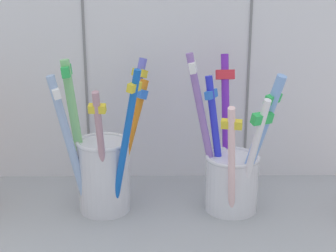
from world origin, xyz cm
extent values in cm
cube|color=#9EA3A8|center=(0.00, 0.00, 1.00)|extent=(64.00, 22.00, 2.00)
cube|color=white|center=(0.00, 12.00, 22.50)|extent=(64.00, 2.00, 45.00)
cube|color=gray|center=(-10.67, 10.90, 22.50)|extent=(0.30, 0.20, 45.00)
cube|color=gray|center=(10.67, 10.90, 22.50)|extent=(0.30, 0.20, 45.00)
cylinder|color=silver|center=(-7.62, 0.95, 6.33)|extent=(6.11, 6.11, 8.66)
torus|color=silver|center=(-7.62, 0.95, 10.66)|extent=(6.30, 6.30, 0.50)
cylinder|color=#676CE1|center=(-4.89, 5.33, 10.80)|extent=(5.18, 6.16, 17.14)
cube|color=yellow|center=(-3.44, 7.15, 17.47)|extent=(2.16, 2.05, 1.18)
cylinder|color=blue|center=(-4.86, -1.89, 11.19)|extent=(4.36, 2.86, 17.75)
cube|color=yellow|center=(-3.62, -2.57, 18.07)|extent=(1.71, 2.10, 1.07)
cylinder|color=#B48694|center=(-7.41, -1.88, 10.13)|extent=(1.22, 4.88, 15.66)
cube|color=yellow|center=(-7.54, -3.33, 15.93)|extent=(1.91, 1.17, 1.05)
cylinder|color=#96B2DB|center=(-11.05, -0.79, 10.72)|extent=(4.51, 2.32, 16.84)
cube|color=white|center=(-12.27, -1.20, 17.17)|extent=(1.68, 2.64, 1.19)
cylinder|color=#81CF7F|center=(-10.54, 0.94, 11.37)|extent=(2.95, 1.11, 18.05)
cube|color=green|center=(-11.32, 0.93, 19.07)|extent=(1.02, 2.22, 1.28)
cylinder|color=orange|center=(-4.76, 2.68, 9.88)|extent=(5.48, 3.97, 15.27)
cube|color=blue|center=(-3.22, 3.64, 15.79)|extent=(1.93, 2.14, 1.27)
cylinder|color=white|center=(7.62, 0.95, 5.33)|extent=(6.32, 6.32, 6.67)
torus|color=silver|center=(7.62, 0.95, 8.67)|extent=(6.50, 6.50, 0.50)
cylinder|color=purple|center=(7.20, 4.83, 11.10)|extent=(1.34, 5.84, 17.65)
cube|color=#E5333F|center=(7.08, 6.49, 17.40)|extent=(2.33, 1.27, 1.36)
cylinder|color=#7EAAED|center=(9.81, -1.62, 10.93)|extent=(5.50, 5.33, 17.39)
cube|color=green|center=(11.12, -2.87, 16.82)|extent=(2.33, 2.37, 1.16)
cylinder|color=#2A31E0|center=(5.73, 1.59, 10.29)|extent=(3.29, 2.47, 15.91)
cube|color=blue|center=(5.00, 2.04, 16.05)|extent=(1.79, 2.20, 1.02)
cylinder|color=white|center=(9.28, -2.22, 9.74)|extent=(3.09, 5.30, 14.92)
cube|color=green|center=(9.95, -3.61, 14.88)|extent=(2.62, 2.04, 1.35)
cylinder|color=#F8CACA|center=(6.89, -3.65, 9.54)|extent=(2.05, 5.48, 14.53)
cube|color=yellow|center=(6.51, -5.23, 14.75)|extent=(2.33, 1.41, 1.11)
cylinder|color=#936BBB|center=(4.33, 1.42, 11.65)|extent=(4.80, 1.42, 18.68)
cube|color=white|center=(2.80, 1.60, 19.34)|extent=(1.19, 2.29, 1.31)
camera|label=1|loc=(-0.64, -57.35, 31.42)|focal=56.81mm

